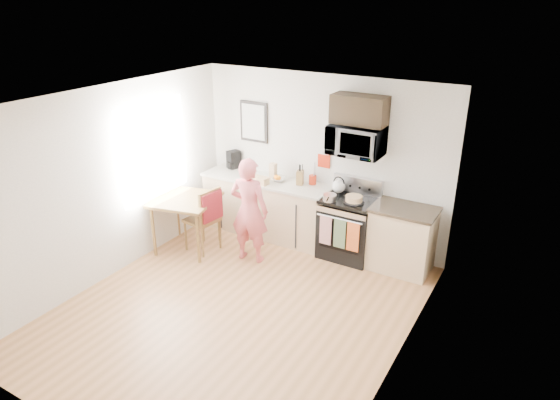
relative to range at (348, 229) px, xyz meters
The scene contains 28 objects.
floor 2.12m from the range, 107.69° to the right, with size 4.60×4.60×0.00m, color #9B673C.
back_wall 1.12m from the range, 152.75° to the left, with size 4.00×0.04×2.60m, color beige.
front_wall 4.41m from the range, 98.38° to the right, with size 4.00×0.04×2.60m, color beige.
left_wall 3.40m from the range, 143.09° to the right, with size 0.04×4.60×2.60m, color beige.
right_wall 2.55m from the range, 55.26° to the right, with size 0.04×4.60×2.60m, color beige.
ceiling 3.00m from the range, 107.69° to the right, with size 4.00×4.60×0.04m, color white.
window 3.06m from the range, 155.62° to the right, with size 0.06×1.40×1.50m.
cabinet_left 1.43m from the range, behind, with size 2.10×0.60×0.90m, color tan.
countertop_left 1.51m from the range, behind, with size 2.14×0.64×0.04m, color beige.
cabinet_right 0.80m from the range, ahead, with size 0.84×0.60×0.90m, color tan.
countertop_right 0.93m from the range, ahead, with size 0.88×0.64×0.04m, color black.
range is the anchor object (origin of this frame).
microwave 1.33m from the range, 90.06° to the left, with size 0.76×0.51×0.42m, color silver.
upper_cabinet 1.75m from the range, 90.04° to the left, with size 0.76×0.35×0.40m, color black.
wall_art 2.27m from the range, behind, with size 0.50×0.04×0.65m.
wall_trivet 1.09m from the range, 151.92° to the left, with size 0.20×0.02×0.20m, color #A6230E.
person 1.49m from the range, 145.23° to the right, with size 0.57×0.38×1.57m, color #C5363D.
dining_table 2.45m from the range, 155.02° to the right, with size 0.92×0.92×0.83m.
chair 2.09m from the range, 152.39° to the right, with size 0.53×0.48×1.02m.
knife_block 1.07m from the range, behind, with size 0.10×0.14×0.22m, color brown.
utensil_crock 0.97m from the range, 164.30° to the left, with size 0.12×0.12×0.35m.
fruit_bowl 1.34m from the range, behind, with size 0.25×0.25×0.10m.
milk_carton 1.49m from the range, behind, with size 0.10×0.10×0.25m, color tan.
coffee_maker 2.29m from the range, behind, with size 0.23×0.27×0.29m.
bread_bag 1.55m from the range, behind, with size 0.31×0.14×0.11m, color tan.
cake 0.56m from the range, 47.12° to the right, with size 0.29×0.29×0.10m.
kettle 0.65m from the range, 153.18° to the left, with size 0.20×0.20×0.25m.
pot 0.62m from the range, 133.91° to the right, with size 0.19×0.32×0.10m.
Camera 1 is at (3.10, -4.24, 3.68)m, focal length 32.00 mm.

